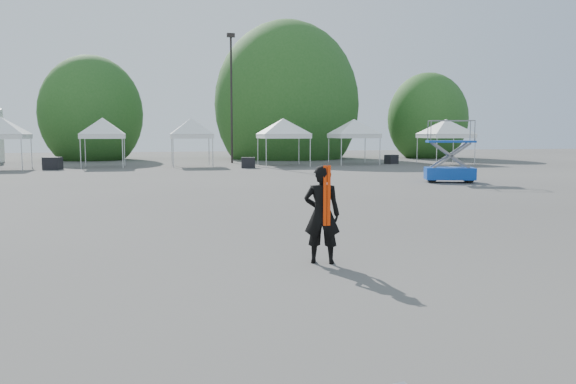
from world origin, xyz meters
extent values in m
plane|color=#474442|center=(0.00, 0.00, 0.00)|extent=(120.00, 120.00, 0.00)
cylinder|color=black|center=(3.00, 32.00, 4.75)|extent=(0.16, 0.16, 9.50)
cube|color=black|center=(3.00, 32.00, 9.65)|extent=(0.60, 0.25, 0.30)
cylinder|color=#382314|center=(-8.00, 40.00, 1.14)|extent=(0.36, 0.36, 2.27)
ellipsoid|color=#24571D|center=(-8.00, 40.00, 3.94)|extent=(4.16, 4.16, 4.78)
cylinder|color=#382314|center=(9.00, 39.00, 1.40)|extent=(0.36, 0.36, 2.80)
ellipsoid|color=#24571D|center=(9.00, 39.00, 4.85)|extent=(5.12, 5.12, 5.89)
cylinder|color=#382314|center=(22.00, 37.00, 1.05)|extent=(0.36, 0.36, 2.10)
ellipsoid|color=#24571D|center=(22.00, 37.00, 3.64)|extent=(3.84, 3.84, 4.42)
cylinder|color=silver|center=(-10.83, 26.53, 1.00)|extent=(0.06, 0.06, 2.00)
cylinder|color=silver|center=(-10.83, 29.44, 1.00)|extent=(0.06, 0.06, 2.00)
cube|color=white|center=(-12.29, 27.98, 2.08)|extent=(3.12, 3.12, 0.30)
pyramid|color=white|center=(-12.29, 27.98, 3.33)|extent=(4.41, 4.41, 1.10)
cylinder|color=silver|center=(-7.48, 27.32, 1.00)|extent=(0.06, 0.06, 2.00)
cylinder|color=silver|center=(-4.87, 27.32, 1.00)|extent=(0.06, 0.06, 2.00)
cylinder|color=silver|center=(-7.48, 29.94, 1.00)|extent=(0.06, 0.06, 2.00)
cylinder|color=silver|center=(-4.87, 29.94, 1.00)|extent=(0.06, 0.06, 2.00)
cube|color=white|center=(-6.17, 28.63, 2.08)|extent=(2.82, 2.82, 0.30)
pyramid|color=white|center=(-6.17, 28.63, 3.33)|extent=(3.98, 3.98, 1.10)
cylinder|color=silver|center=(-1.62, 27.00, 1.00)|extent=(0.06, 0.06, 2.00)
cylinder|color=silver|center=(1.01, 27.00, 1.00)|extent=(0.06, 0.06, 2.00)
cylinder|color=silver|center=(-1.62, 29.62, 1.00)|extent=(0.06, 0.06, 2.00)
cylinder|color=silver|center=(1.01, 29.62, 1.00)|extent=(0.06, 0.06, 2.00)
cube|color=white|center=(-0.31, 28.31, 2.08)|extent=(2.83, 2.83, 0.30)
pyramid|color=white|center=(-0.31, 28.31, 3.33)|extent=(4.00, 4.00, 1.10)
cylinder|color=silver|center=(4.51, 26.09, 1.00)|extent=(0.06, 0.06, 2.00)
cylinder|color=silver|center=(7.60, 26.09, 1.00)|extent=(0.06, 0.06, 2.00)
cylinder|color=silver|center=(4.51, 29.18, 1.00)|extent=(0.06, 0.06, 2.00)
cylinder|color=silver|center=(7.60, 29.18, 1.00)|extent=(0.06, 0.06, 2.00)
cube|color=white|center=(6.05, 27.63, 2.08)|extent=(3.29, 3.29, 0.30)
pyramid|color=white|center=(6.05, 27.63, 3.33)|extent=(4.65, 4.65, 1.10)
cylinder|color=silver|center=(10.09, 26.79, 1.00)|extent=(0.06, 0.06, 2.00)
cylinder|color=silver|center=(13.03, 26.79, 1.00)|extent=(0.06, 0.06, 2.00)
cylinder|color=silver|center=(10.09, 29.74, 1.00)|extent=(0.06, 0.06, 2.00)
cylinder|color=silver|center=(13.03, 29.74, 1.00)|extent=(0.06, 0.06, 2.00)
cube|color=white|center=(11.56, 28.26, 2.08)|extent=(3.14, 3.14, 0.30)
pyramid|color=white|center=(11.56, 28.26, 3.33)|extent=(4.45, 4.45, 1.10)
cylinder|color=silver|center=(16.86, 25.56, 1.00)|extent=(0.06, 0.06, 2.00)
cylinder|color=silver|center=(19.93, 25.56, 1.00)|extent=(0.06, 0.06, 2.00)
cylinder|color=silver|center=(16.86, 28.64, 1.00)|extent=(0.06, 0.06, 2.00)
cylinder|color=silver|center=(19.93, 28.64, 1.00)|extent=(0.06, 0.06, 2.00)
cube|color=white|center=(18.40, 27.10, 2.08)|extent=(3.27, 3.27, 0.30)
pyramid|color=white|center=(18.40, 27.10, 3.33)|extent=(4.63, 4.63, 1.10)
imported|color=black|center=(-0.05, -1.74, 0.87)|extent=(0.74, 0.62, 1.74)
cube|color=#FF3605|center=(-0.05, -1.92, 1.22)|extent=(0.14, 0.02, 1.05)
cube|color=#0C289D|center=(10.55, 12.56, 0.42)|extent=(2.48, 1.79, 0.56)
cube|color=#0C289D|center=(10.55, 12.56, 1.91)|extent=(2.37, 1.71, 0.09)
cylinder|color=black|center=(9.60, 12.40, 0.17)|extent=(0.36, 0.24, 0.33)
cylinder|color=black|center=(11.19, 11.85, 0.17)|extent=(0.36, 0.24, 0.33)
cylinder|color=black|center=(9.91, 13.28, 0.17)|extent=(0.36, 0.24, 0.33)
cylinder|color=black|center=(11.49, 12.73, 0.17)|extent=(0.36, 0.24, 0.33)
cube|color=black|center=(-9.10, 26.75, 0.40)|extent=(1.20, 1.04, 0.79)
cube|color=black|center=(3.19, 25.57, 0.35)|extent=(0.99, 0.82, 0.70)
cube|color=black|center=(14.47, 28.01, 0.34)|extent=(1.07, 0.97, 0.68)
camera|label=1|loc=(-2.91, -11.09, 2.29)|focal=35.00mm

